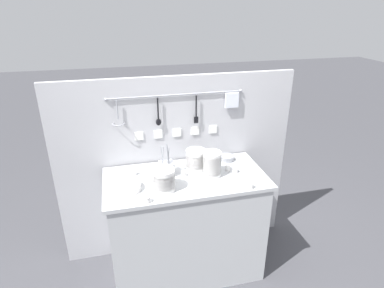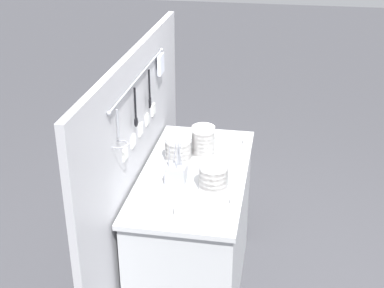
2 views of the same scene
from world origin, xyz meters
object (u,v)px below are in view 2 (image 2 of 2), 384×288
(cup_back_right, at_px, (191,168))
(cup_centre, at_px, (199,142))
(cup_by_caddy, at_px, (246,141))
(cup_mid_row, at_px, (208,140))
(plate_stack, at_px, (194,210))
(bowl_stack_back_corner, at_px, (213,176))
(bowl_stack_tall_left, at_px, (203,142))
(cutlery_caddy, at_px, (176,173))
(cup_edge_far, at_px, (234,201))
(steel_mixing_bowl, at_px, (175,137))
(cup_edge_near, at_px, (158,200))
(bowl_stack_nested_right, at_px, (178,149))

(cup_back_right, bearing_deg, cup_centre, 1.60)
(cup_by_caddy, bearing_deg, cup_mid_row, 95.60)
(plate_stack, bearing_deg, bowl_stack_back_corner, -13.46)
(cup_back_right, height_order, cup_centre, same)
(bowl_stack_tall_left, relative_size, plate_stack, 0.97)
(cutlery_caddy, distance_m, cup_by_caddy, 0.67)
(cutlery_caddy, relative_size, cup_edge_far, 5.99)
(steel_mixing_bowl, xyz_separation_m, cup_back_right, (-0.42, -0.19, 0.00))
(plate_stack, distance_m, steel_mixing_bowl, 0.92)
(plate_stack, relative_size, cup_edge_near, 4.64)
(bowl_stack_back_corner, relative_size, cup_by_caddy, 3.74)
(steel_mixing_bowl, height_order, cup_mid_row, cup_mid_row)
(bowl_stack_back_corner, height_order, steel_mixing_bowl, bowl_stack_back_corner)
(cup_back_right, relative_size, cup_by_caddy, 1.00)
(steel_mixing_bowl, bearing_deg, bowl_stack_back_corner, -150.24)
(cutlery_caddy, bearing_deg, cup_edge_far, -118.51)
(cutlery_caddy, xyz_separation_m, cup_edge_far, (-0.19, -0.36, -0.03))
(cup_back_right, xyz_separation_m, cup_edge_near, (-0.39, 0.11, 0.00))
(cup_by_caddy, bearing_deg, cup_edge_near, 153.79)
(bowl_stack_tall_left, height_order, bowl_stack_back_corner, bowl_stack_tall_left)
(bowl_stack_back_corner, height_order, plate_stack, bowl_stack_back_corner)
(cup_back_right, bearing_deg, bowl_stack_back_corner, -139.17)
(cutlery_caddy, relative_size, cup_mid_row, 5.99)
(cup_by_caddy, height_order, cup_centre, same)
(bowl_stack_tall_left, xyz_separation_m, plate_stack, (-0.67, -0.06, -0.08))
(bowl_stack_tall_left, height_order, cutlery_caddy, cutlery_caddy)
(steel_mixing_bowl, xyz_separation_m, cup_mid_row, (-0.01, -0.23, 0.00))
(bowl_stack_tall_left, bearing_deg, bowl_stack_nested_right, 123.42)
(plate_stack, height_order, steel_mixing_bowl, plate_stack)
(bowl_stack_nested_right, relative_size, cup_edge_near, 3.67)
(steel_mixing_bowl, distance_m, cup_back_right, 0.46)
(bowl_stack_tall_left, distance_m, plate_stack, 0.68)
(bowl_stack_nested_right, bearing_deg, steel_mixing_bowl, 15.63)
(bowl_stack_back_corner, xyz_separation_m, bowl_stack_nested_right, (0.31, 0.26, -0.00))
(cup_back_right, bearing_deg, cup_edge_far, -137.93)
(steel_mixing_bowl, bearing_deg, cup_by_caddy, -87.82)
(cutlery_caddy, distance_m, cup_edge_near, 0.26)
(cutlery_caddy, relative_size, cup_by_caddy, 5.99)
(cup_mid_row, xyz_separation_m, cup_centre, (-0.05, 0.05, 0.00))
(cup_centre, bearing_deg, cup_back_right, -178.40)
(plate_stack, height_order, cup_mid_row, plate_stack)
(cup_back_right, bearing_deg, cup_by_caddy, -33.63)
(bowl_stack_back_corner, xyz_separation_m, plate_stack, (-0.27, 0.06, -0.06))
(bowl_stack_back_corner, bearing_deg, bowl_stack_tall_left, 16.74)
(cup_back_right, bearing_deg, bowl_stack_tall_left, -10.11)
(bowl_stack_back_corner, xyz_separation_m, cutlery_caddy, (0.06, 0.23, -0.03))
(cup_edge_far, bearing_deg, bowl_stack_back_corner, 43.65)
(cup_back_right, distance_m, cup_edge_far, 0.44)
(cup_mid_row, relative_size, cup_edge_near, 1.00)
(bowl_stack_tall_left, relative_size, bowl_stack_nested_right, 1.23)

